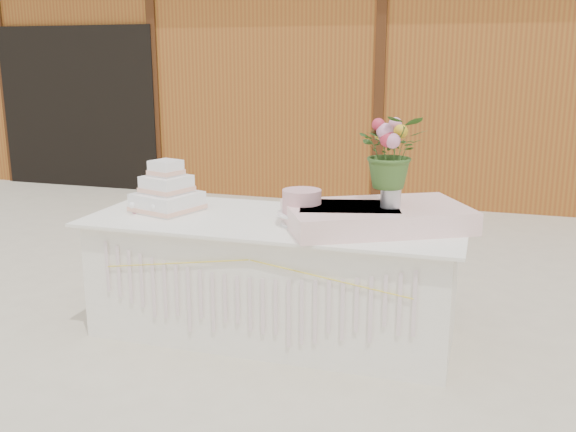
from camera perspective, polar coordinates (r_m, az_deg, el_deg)
name	(u,v)px	position (r m, az deg, el deg)	size (l,w,h in m)	color
ground	(275,331)	(4.34, -1.19, -10.18)	(80.00, 80.00, 0.00)	beige
barn	(402,65)	(9.84, 10.06, 13.10)	(12.60, 4.60, 3.30)	#93591E
cake_table	(274,276)	(4.19, -1.24, -5.37)	(2.40, 1.00, 0.77)	white
wedding_cake	(167,194)	(4.36, -10.70, 1.93)	(0.48, 0.48, 0.34)	white
pink_cake_stand	(302,205)	(3.92, 1.23, 0.96)	(0.30, 0.30, 0.22)	white
satin_runner	(376,217)	(3.91, 7.87, -0.05)	(1.07, 0.62, 0.14)	#FFD3CD
flower_vase	(391,194)	(3.85, 9.13, 1.98)	(0.12, 0.12, 0.17)	silver
bouquet	(393,143)	(3.80, 9.30, 6.42)	(0.39, 0.34, 0.43)	#3B5F26
loose_flowers	(141,207)	(4.51, -12.92, 0.82)	(0.14, 0.33, 0.02)	pink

